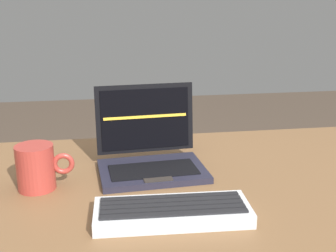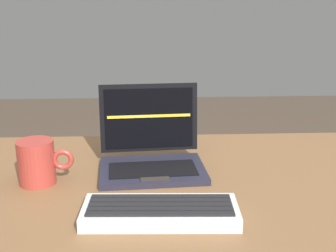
% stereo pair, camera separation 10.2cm
% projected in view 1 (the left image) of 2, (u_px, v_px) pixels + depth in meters
% --- Properties ---
extents(desk, '(1.62, 0.71, 0.74)m').
position_uv_depth(desk, '(194.00, 208.00, 1.04)').
color(desk, brown).
rests_on(desk, ground).
extents(laptop_front, '(0.26, 0.21, 0.20)m').
position_uv_depth(laptop_front, '(150.00, 154.00, 1.07)').
color(laptop_front, '#222131').
rests_on(laptop_front, desk).
extents(external_keyboard, '(0.30, 0.13, 0.03)m').
position_uv_depth(external_keyboard, '(172.00, 212.00, 0.84)').
color(external_keyboard, silver).
rests_on(external_keyboard, desk).
extents(coffee_mug, '(0.13, 0.08, 0.10)m').
position_uv_depth(coffee_mug, '(37.00, 167.00, 0.97)').
color(coffee_mug, '#AE3930').
rests_on(coffee_mug, desk).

